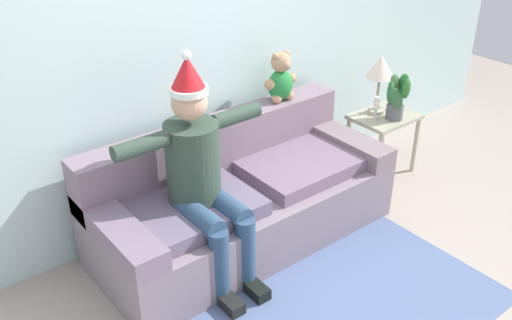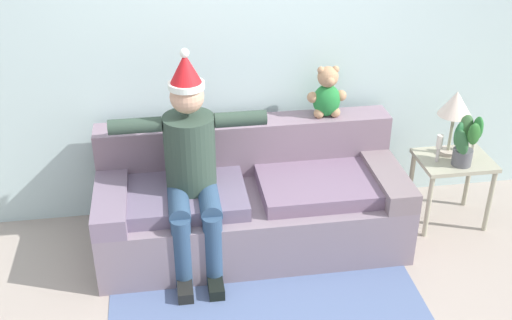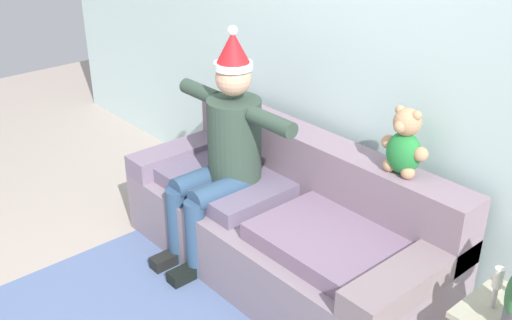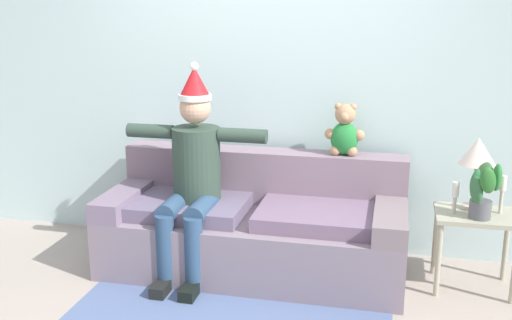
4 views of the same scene
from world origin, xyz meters
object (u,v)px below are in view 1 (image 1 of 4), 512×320
object	(u,v)px
person_seated	(201,172)
teddy_bear	(281,79)
couch	(240,198)
table_lamp	(380,70)
potted_plant	(397,97)
side_table	(384,125)
candle_tall	(376,105)
candle_short	(395,91)

from	to	relation	value
person_seated	teddy_bear	world-z (taller)	person_seated
couch	person_seated	xyz separation A→B (m)	(-0.41, -0.17, 0.43)
table_lamp	couch	bearing A→B (deg)	-176.99
potted_plant	person_seated	bearing A→B (deg)	-177.94
side_table	potted_plant	bearing A→B (deg)	-83.76
table_lamp	candle_tall	xyz separation A→B (m)	(-0.13, -0.10, -0.24)
side_table	table_lamp	bearing A→B (deg)	103.40
side_table	candle_short	xyz separation A→B (m)	(0.15, 0.04, 0.26)
teddy_bear	side_table	bearing A→B (deg)	-17.03
person_seated	potted_plant	bearing A→B (deg)	2.06
couch	candle_short	size ratio (longest dim) A/B	8.24
teddy_bear	potted_plant	size ratio (longest dim) A/B	1.01
candle_short	couch	bearing A→B (deg)	-178.76
candle_short	person_seated	bearing A→B (deg)	-174.45
side_table	candle_short	size ratio (longest dim) A/B	2.07
person_seated	side_table	world-z (taller)	person_seated
couch	candle_short	world-z (taller)	couch
teddy_bear	potted_plant	bearing A→B (deg)	-21.92
candle_tall	person_seated	bearing A→B (deg)	-175.44
side_table	candle_tall	size ratio (longest dim) A/B	2.53
person_seated	teddy_bear	xyz separation A→B (m)	(1.01, 0.44, 0.23)
teddy_bear	candle_tall	distance (m)	0.88
person_seated	teddy_bear	bearing A→B (deg)	23.58
couch	side_table	size ratio (longest dim) A/B	3.97
teddy_bear	candle_tall	bearing A→B (deg)	-21.41
table_lamp	potted_plant	distance (m)	0.26
teddy_bear	side_table	distance (m)	1.10
person_seated	table_lamp	size ratio (longest dim) A/B	3.03
table_lamp	person_seated	bearing A→B (deg)	-172.70
table_lamp	candle_short	bearing A→B (deg)	-14.13
couch	teddy_bear	xyz separation A→B (m)	(0.60, 0.28, 0.67)
teddy_bear	table_lamp	size ratio (longest dim) A/B	0.77
couch	person_seated	world-z (taller)	person_seated
couch	side_table	bearing A→B (deg)	-0.15
table_lamp	side_table	bearing A→B (deg)	-76.60
couch	potted_plant	world-z (taller)	potted_plant
couch	candle_tall	xyz separation A→B (m)	(1.36, -0.02, 0.35)
couch	candle_short	xyz separation A→B (m)	(1.66, 0.04, 0.38)
potted_plant	candle_tall	bearing A→B (deg)	155.68
person_seated	table_lamp	distance (m)	1.93
person_seated	candle_short	size ratio (longest dim) A/B	5.79
side_table	candle_short	world-z (taller)	candle_short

